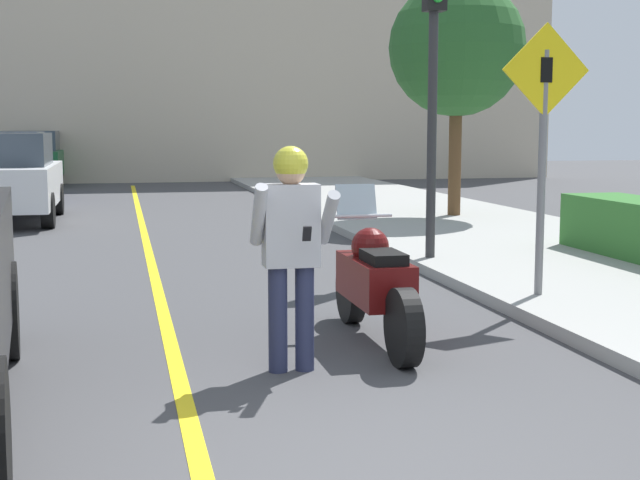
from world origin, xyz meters
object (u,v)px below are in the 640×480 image
motorcycle (374,283)px  crossing_sign (543,133)px  traffic_light (434,46)px  parked_car_white (6,177)px  street_tree (457,49)px  parked_car_green (32,158)px  parked_car_blue (9,165)px  person_biker (291,236)px

motorcycle → crossing_sign: (2.01, 1.06, 1.23)m
traffic_light → parked_car_white: (-5.97, 6.93, -1.94)m
motorcycle → traffic_light: traffic_light is taller
street_tree → motorcycle: bearing=-115.0°
motorcycle → crossing_sign: 2.59m
motorcycle → parked_car_white: (-4.13, 10.66, 0.36)m
parked_car_white → parked_car_green: (-0.53, 11.05, 0.00)m
traffic_light → parked_car_white: 9.35m
parked_car_green → traffic_light: bearing=-70.1°
motorcycle → crossing_sign: bearing=27.7°
motorcycle → traffic_light: (1.83, 3.73, 2.30)m
traffic_light → parked_car_white: traffic_light is taller
parked_car_blue → motorcycle: bearing=-73.8°
motorcycle → parked_car_blue: bearing=106.2°
parked_car_white → motorcycle: bearing=-68.8°
crossing_sign → parked_car_green: crossing_sign is taller
street_tree → parked_car_blue: bearing=140.5°
street_tree → parked_car_blue: 11.74m
motorcycle → street_tree: street_tree is taller
person_biker → crossing_sign: (2.86, 1.78, 0.72)m
motorcycle → parked_car_green: 22.21m
person_biker → crossing_sign: size_ratio=0.62×
person_biker → crossing_sign: bearing=32.0°
crossing_sign → parked_car_blue: crossing_sign is taller
parked_car_white → parked_car_green: size_ratio=1.00×
person_biker → street_tree: bearing=62.6°
crossing_sign → parked_car_white: crossing_sign is taller
traffic_light → parked_car_green: (-6.50, 17.98, -1.94)m
street_tree → parked_car_white: bearing=168.2°
person_biker → parked_car_blue: 17.40m
crossing_sign → traffic_light: bearing=93.9°
parked_car_green → motorcycle: bearing=-77.9°
person_biker → parked_car_green: bearing=99.7°
traffic_light → parked_car_green: traffic_light is taller
person_biker → traffic_light: traffic_light is taller
crossing_sign → person_biker: bearing=-148.0°
motorcycle → person_biker: (-0.84, -0.73, 0.51)m
parked_car_white → parked_car_blue: bearing=95.9°
parked_car_white → parked_car_blue: 5.60m
street_tree → traffic_light: bearing=-114.1°
person_biker → parked_car_white: parked_car_white is taller
person_biker → parked_car_blue: size_ratio=0.39×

